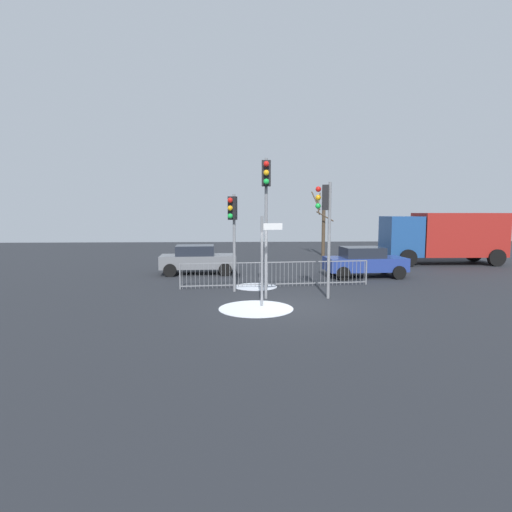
{
  "coord_description": "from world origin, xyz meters",
  "views": [
    {
      "loc": [
        -1.68,
        -13.79,
        3.16
      ],
      "look_at": [
        -0.92,
        2.24,
        1.45
      ],
      "focal_mm": 29.04,
      "sensor_mm": 36.0,
      "label": 1
    }
  ],
  "objects_px": {
    "delivery_truck": "(443,235)",
    "bare_tree_left": "(323,223)",
    "traffic_light_rear_right": "(266,197)",
    "direction_sign_post": "(264,256)",
    "traffic_light_mid_left": "(325,214)",
    "car_grey_trailing": "(197,259)",
    "car_blue_mid": "(364,261)",
    "traffic_light_foreground_left": "(233,221)"
  },
  "relations": [
    {
      "from": "traffic_light_mid_left",
      "to": "car_blue_mid",
      "type": "distance_m",
      "value": 6.17
    },
    {
      "from": "traffic_light_rear_right",
      "to": "car_blue_mid",
      "type": "xyz_separation_m",
      "value": [
        5.15,
        4.94,
        -2.93
      ]
    },
    {
      "from": "car_grey_trailing",
      "to": "traffic_light_rear_right",
      "type": "bearing_deg",
      "value": -67.83
    },
    {
      "from": "bare_tree_left",
      "to": "traffic_light_mid_left",
      "type": "bearing_deg",
      "value": -101.51
    },
    {
      "from": "traffic_light_mid_left",
      "to": "traffic_light_foreground_left",
      "type": "relative_size",
      "value": 1.1
    },
    {
      "from": "car_grey_trailing",
      "to": "bare_tree_left",
      "type": "relative_size",
      "value": 0.84
    },
    {
      "from": "traffic_light_foreground_left",
      "to": "car_grey_trailing",
      "type": "xyz_separation_m",
      "value": [
        -1.86,
        5.0,
        -2.06
      ]
    },
    {
      "from": "car_grey_trailing",
      "to": "car_blue_mid",
      "type": "xyz_separation_m",
      "value": [
        8.21,
        -1.44,
        0.0
      ]
    },
    {
      "from": "traffic_light_rear_right",
      "to": "direction_sign_post",
      "type": "distance_m",
      "value": 2.28
    },
    {
      "from": "traffic_light_mid_left",
      "to": "direction_sign_post",
      "type": "distance_m",
      "value": 2.94
    },
    {
      "from": "direction_sign_post",
      "to": "traffic_light_rear_right",
      "type": "bearing_deg",
      "value": 61.86
    },
    {
      "from": "car_grey_trailing",
      "to": "car_blue_mid",
      "type": "distance_m",
      "value": 8.34
    },
    {
      "from": "car_grey_trailing",
      "to": "delivery_truck",
      "type": "bearing_deg",
      "value": 9.67
    },
    {
      "from": "traffic_light_rear_right",
      "to": "car_blue_mid",
      "type": "bearing_deg",
      "value": -132.66
    },
    {
      "from": "traffic_light_foreground_left",
      "to": "car_grey_trailing",
      "type": "distance_m",
      "value": 5.72
    },
    {
      "from": "direction_sign_post",
      "to": "traffic_light_mid_left",
      "type": "bearing_deg",
      "value": 6.87
    },
    {
      "from": "car_blue_mid",
      "to": "bare_tree_left",
      "type": "relative_size",
      "value": 0.84
    },
    {
      "from": "delivery_truck",
      "to": "traffic_light_mid_left",
      "type": "bearing_deg",
      "value": 46.78
    },
    {
      "from": "direction_sign_post",
      "to": "bare_tree_left",
      "type": "xyz_separation_m",
      "value": [
        5.29,
        15.82,
        0.68
      ]
    },
    {
      "from": "traffic_light_mid_left",
      "to": "traffic_light_rear_right",
      "type": "bearing_deg",
      "value": 101.65
    },
    {
      "from": "car_grey_trailing",
      "to": "delivery_truck",
      "type": "relative_size",
      "value": 0.55
    },
    {
      "from": "traffic_light_rear_right",
      "to": "delivery_truck",
      "type": "bearing_deg",
      "value": -136.14
    },
    {
      "from": "traffic_light_foreground_left",
      "to": "bare_tree_left",
      "type": "bearing_deg",
      "value": -95.05
    },
    {
      "from": "car_blue_mid",
      "to": "bare_tree_left",
      "type": "xyz_separation_m",
      "value": [
        -0.01,
        9.8,
        1.61
      ]
    },
    {
      "from": "traffic_light_foreground_left",
      "to": "bare_tree_left",
      "type": "height_order",
      "value": "bare_tree_left"
    },
    {
      "from": "car_grey_trailing",
      "to": "delivery_truck",
      "type": "xyz_separation_m",
      "value": [
        14.59,
        3.41,
        0.97
      ]
    },
    {
      "from": "delivery_truck",
      "to": "bare_tree_left",
      "type": "xyz_separation_m",
      "value": [
        -6.38,
        4.95,
        0.64
      ]
    },
    {
      "from": "traffic_light_rear_right",
      "to": "bare_tree_left",
      "type": "distance_m",
      "value": 15.67
    },
    {
      "from": "traffic_light_mid_left",
      "to": "bare_tree_left",
      "type": "relative_size",
      "value": 0.91
    },
    {
      "from": "traffic_light_foreground_left",
      "to": "car_blue_mid",
      "type": "distance_m",
      "value": 7.56
    },
    {
      "from": "car_grey_trailing",
      "to": "bare_tree_left",
      "type": "bearing_deg",
      "value": 42.04
    },
    {
      "from": "traffic_light_mid_left",
      "to": "traffic_light_rear_right",
      "type": "distance_m",
      "value": 2.24
    },
    {
      "from": "delivery_truck",
      "to": "traffic_light_foreground_left",
      "type": "bearing_deg",
      "value": 34.2
    },
    {
      "from": "traffic_light_mid_left",
      "to": "direction_sign_post",
      "type": "relative_size",
      "value": 1.4
    },
    {
      "from": "car_grey_trailing",
      "to": "traffic_light_foreground_left",
      "type": "bearing_deg",
      "value": -73.02
    },
    {
      "from": "direction_sign_post",
      "to": "bare_tree_left",
      "type": "distance_m",
      "value": 16.7
    },
    {
      "from": "traffic_light_rear_right",
      "to": "car_blue_mid",
      "type": "relative_size",
      "value": 1.3
    },
    {
      "from": "traffic_light_mid_left",
      "to": "car_blue_mid",
      "type": "xyz_separation_m",
      "value": [
        2.99,
        4.86,
        -2.33
      ]
    },
    {
      "from": "traffic_light_mid_left",
      "to": "car_grey_trailing",
      "type": "distance_m",
      "value": 8.51
    },
    {
      "from": "car_grey_trailing",
      "to": "traffic_light_mid_left",
      "type": "bearing_deg",
      "value": -53.85
    },
    {
      "from": "traffic_light_foreground_left",
      "to": "car_blue_mid",
      "type": "height_order",
      "value": "traffic_light_foreground_left"
    },
    {
      "from": "traffic_light_foreground_left",
      "to": "car_blue_mid",
      "type": "relative_size",
      "value": 0.99
    }
  ]
}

